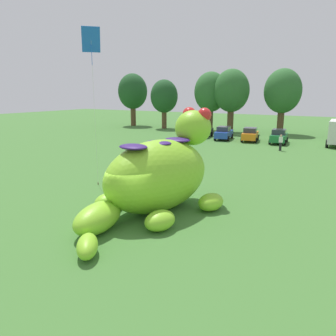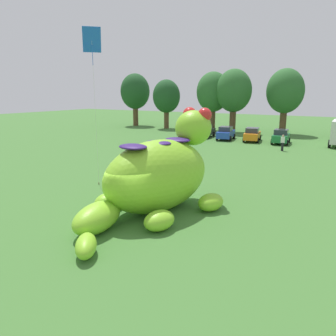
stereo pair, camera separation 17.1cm
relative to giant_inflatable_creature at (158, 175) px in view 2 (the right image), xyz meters
name	(u,v)px [view 2 (the right image)]	position (x,y,z in m)	size (l,w,h in m)	color
ground_plane	(132,220)	(-0.38, -1.84, -1.91)	(160.00, 160.00, 0.00)	#427533
giant_inflatable_creature	(158,175)	(0.00, 0.00, 0.00)	(6.13, 10.51, 5.23)	#8CD12D
car_black	(205,131)	(-9.79, 27.50, -1.05)	(2.22, 4.24, 1.72)	black
car_blue	(226,133)	(-6.47, 26.72, -1.05)	(2.40, 4.31, 1.72)	#2347B7
car_orange	(252,135)	(-3.06, 26.96, -1.05)	(2.46, 4.33, 1.72)	orange
car_green	(281,136)	(0.47, 26.87, -1.05)	(2.26, 4.26, 1.72)	#1E7238
tree_far_left	(135,92)	(-27.64, 35.84, 4.23)	(5.29, 5.29, 9.38)	brown
tree_left	(166,97)	(-20.26, 34.63, 3.42)	(4.59, 4.59, 8.15)	brown
tree_mid_left	(213,92)	(-12.18, 35.50, 4.12)	(5.20, 5.20, 9.22)	brown
tree_centre_left	(234,91)	(-8.60, 35.04, 4.30)	(5.35, 5.35, 9.50)	brown
tree_centre	(285,91)	(-1.40, 36.52, 4.25)	(5.30, 5.30, 9.41)	brown
spectator_mid_field	(283,143)	(1.73, 21.73, -1.06)	(0.38, 0.26, 1.71)	black
tethered_flying_kite	(92,43)	(-6.05, 2.07, 7.10)	(1.13, 1.13, 9.90)	brown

